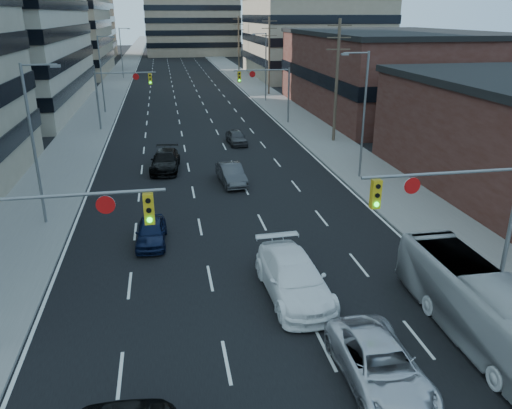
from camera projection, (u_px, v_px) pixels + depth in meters
The scene contains 27 objects.
road_surface at pixel (174, 60), 131.56m from camera, with size 18.00×300.00×0.02m, color black.
sidewalk_left at pixel (129, 60), 129.60m from camera, with size 5.00×300.00×0.15m, color slate.
sidewalk_right at pixel (218, 59), 133.48m from camera, with size 5.00×300.00×0.15m, color slate.
office_left_far at pixel (52, 32), 97.11m from camera, with size 20.00×30.00×16.00m, color gray.
storefront_right_mid at pixel (391, 74), 60.52m from camera, with size 20.00×30.00×9.00m, color #472119.
office_right_far at pixel (311, 38), 94.70m from camera, with size 22.00×28.00×14.00m, color gray.
bg_block_left at pixel (64, 19), 132.46m from camera, with size 24.00×24.00×20.00m, color #ADA089.
bg_block_right at pixel (292, 35), 134.81m from camera, with size 22.00×22.00×12.00m, color gray.
signal_near_left at pixel (49, 238), 16.70m from camera, with size 6.59×0.33×6.00m.
signal_near_right at pixel (456, 209), 19.22m from camera, with size 6.59×0.33×6.00m.
signal_far_left at pixel (120, 88), 50.66m from camera, with size 6.09×0.33×6.00m.
signal_far_right at pixel (268, 84), 53.25m from camera, with size 6.09×0.33×6.00m.
utility_pole_block at pixel (337, 80), 45.22m from camera, with size 2.20×0.28×11.00m.
utility_pole_midblock at pixel (269, 55), 72.77m from camera, with size 2.20×0.28×11.00m.
utility_pole_distant at pixel (239, 43), 100.33m from camera, with size 2.20×0.28×11.00m.
streetlight_left_near at pixel (35, 138), 26.98m from camera, with size 2.03×0.22×9.00m.
streetlight_left_mid at pixel (102, 71), 59.13m from camera, with size 2.03×0.22×9.00m.
streetlight_left_far at pixel (122, 51), 91.28m from camera, with size 2.03×0.22×9.00m.
streetlight_right_near at pixel (362, 110), 35.06m from camera, with size 2.03×0.22×9.00m.
streetlight_right_far at pixel (265, 64), 67.21m from camera, with size 2.03×0.22×9.00m.
white_van at pixel (294, 277), 21.22m from camera, with size 2.42×5.94×1.73m, color white.
silver_suv at pixel (380, 365), 16.13m from camera, with size 2.38×5.17×1.44m, color silver.
transit_bus at pixel (482, 309), 18.14m from camera, with size 2.23×9.52×2.65m, color #B8B8B8.
sedan_blue at pixel (151, 232), 26.17m from camera, with size 1.53×3.80×1.29m, color black.
sedan_grey_center at pixel (231, 174), 35.42m from camera, with size 1.49×4.27×1.41m, color #39393B.
sedan_black_far at pixel (165, 161), 38.47m from camera, with size 2.08×5.13×1.49m, color black.
sedan_grey_right at pixel (236, 137), 46.27m from camera, with size 1.55×3.85×1.31m, color #38383B.
Camera 1 is at (-3.36, -8.20, 11.36)m, focal length 35.00 mm.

